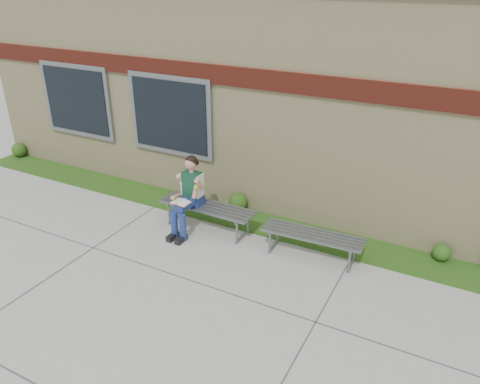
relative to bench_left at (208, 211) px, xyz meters
The scene contains 9 objects.
ground 2.59m from the bench_left, 51.12° to the right, with size 80.00×80.00×0.00m, color #9E9E99.
grass_strip 1.76m from the bench_left, 20.41° to the left, with size 16.00×0.80×0.02m, color #1C4E14.
school_building 4.64m from the bench_left, 67.99° to the left, with size 16.20×6.22×4.20m.
bench_left is the anchor object (origin of this frame).
bench_right 2.00m from the bench_left, ahead, with size 1.68×0.54×0.43m.
girl 0.50m from the bench_left, 140.60° to the right, with size 0.50×0.84×1.40m.
shrub_west 6.14m from the bench_left, behind, with size 0.35×0.35×0.35m, color #1C4E14.
shrub_mid 0.88m from the bench_left, 78.37° to the left, with size 0.36×0.36×0.36m, color #1C4E14.
shrub_east 4.02m from the bench_left, 12.24° to the left, with size 0.29×0.29×0.29m, color #1C4E14.
Camera 1 is at (2.39, -4.34, 4.32)m, focal length 35.00 mm.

